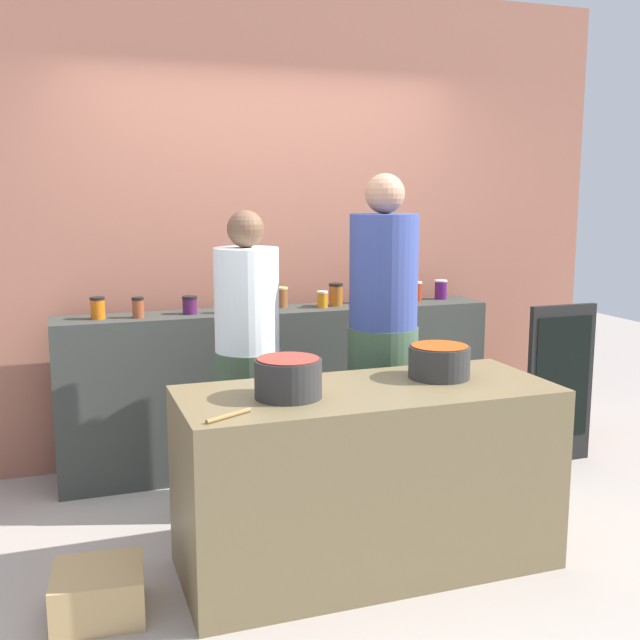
% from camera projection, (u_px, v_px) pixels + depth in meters
% --- Properties ---
extents(ground, '(12.00, 12.00, 0.00)m').
position_uv_depth(ground, '(343.00, 536.00, 3.83)').
color(ground, '#A69A90').
extents(storefront_wall, '(4.80, 0.12, 3.00)m').
position_uv_depth(storefront_wall, '(264.00, 225.00, 4.93)').
color(storefront_wall, '#A4644F').
rests_on(storefront_wall, ground).
extents(display_shelf, '(2.70, 0.36, 1.00)m').
position_uv_depth(display_shelf, '(280.00, 388.00, 4.77)').
color(display_shelf, '#373B36').
rests_on(display_shelf, ground).
extents(prep_table, '(1.70, 0.70, 0.84)m').
position_uv_depth(prep_table, '(367.00, 477.00, 3.48)').
color(prep_table, brown).
rests_on(prep_table, ground).
extents(preserve_jar_0, '(0.08, 0.08, 0.13)m').
position_uv_depth(preserve_jar_0, '(98.00, 308.00, 4.31)').
color(preserve_jar_0, '#CD5F10').
rests_on(preserve_jar_0, display_shelf).
extents(preserve_jar_1, '(0.07, 0.07, 0.12)m').
position_uv_depth(preserve_jar_1, '(138.00, 307.00, 4.35)').
color(preserve_jar_1, brown).
rests_on(preserve_jar_1, display_shelf).
extents(preserve_jar_2, '(0.09, 0.09, 0.11)m').
position_uv_depth(preserve_jar_2, '(190.00, 305.00, 4.49)').
color(preserve_jar_2, '#481847').
rests_on(preserve_jar_2, display_shelf).
extents(preserve_jar_3, '(0.08, 0.08, 0.10)m').
position_uv_depth(preserve_jar_3, '(227.00, 305.00, 4.52)').
color(preserve_jar_3, gold).
rests_on(preserve_jar_3, display_shelf).
extents(preserve_jar_4, '(0.08, 0.08, 0.12)m').
position_uv_depth(preserve_jar_4, '(269.00, 300.00, 4.64)').
color(preserve_jar_4, '#854D0E').
rests_on(preserve_jar_4, display_shelf).
extents(preserve_jar_5, '(0.08, 0.08, 0.13)m').
position_uv_depth(preserve_jar_5, '(281.00, 297.00, 4.75)').
color(preserve_jar_5, brown).
rests_on(preserve_jar_5, display_shelf).
extents(preserve_jar_6, '(0.07, 0.07, 0.10)m').
position_uv_depth(preserve_jar_6, '(322.00, 299.00, 4.73)').
color(preserve_jar_6, orange).
rests_on(preserve_jar_6, display_shelf).
extents(preserve_jar_7, '(0.09, 0.09, 0.14)m').
position_uv_depth(preserve_jar_7, '(336.00, 294.00, 4.80)').
color(preserve_jar_7, '#97511A').
rests_on(preserve_jar_7, display_shelf).
extents(preserve_jar_8, '(0.09, 0.09, 0.14)m').
position_uv_depth(preserve_jar_8, '(370.00, 292.00, 4.94)').
color(preserve_jar_8, '#D85F1B').
rests_on(preserve_jar_8, display_shelf).
extents(preserve_jar_9, '(0.07, 0.07, 0.15)m').
position_uv_depth(preserve_jar_9, '(389.00, 292.00, 4.92)').
color(preserve_jar_9, '#BB3420').
rests_on(preserve_jar_9, display_shelf).
extents(preserve_jar_10, '(0.07, 0.07, 0.11)m').
position_uv_depth(preserve_jar_10, '(407.00, 294.00, 4.95)').
color(preserve_jar_10, '#B53A0B').
rests_on(preserve_jar_10, display_shelf).
extents(preserve_jar_11, '(0.07, 0.07, 0.13)m').
position_uv_depth(preserve_jar_11, '(416.00, 291.00, 5.04)').
color(preserve_jar_11, '#A82F0F').
rests_on(preserve_jar_11, display_shelf).
extents(preserve_jar_12, '(0.08, 0.08, 0.13)m').
position_uv_depth(preserve_jar_12, '(441.00, 289.00, 5.11)').
color(preserve_jar_12, '#4F1558').
rests_on(preserve_jar_12, display_shelf).
extents(cooking_pot_left, '(0.29, 0.29, 0.17)m').
position_uv_depth(cooking_pot_left, '(288.00, 378.00, 3.24)').
color(cooking_pot_left, '#2D2D2D').
rests_on(cooking_pot_left, prep_table).
extents(cooking_pot_center, '(0.29, 0.29, 0.16)m').
position_uv_depth(cooking_pot_center, '(439.00, 362.00, 3.59)').
color(cooking_pot_center, '#2D2D2D').
rests_on(cooking_pot_center, prep_table).
extents(wooden_spoon, '(0.20, 0.12, 0.02)m').
position_uv_depth(wooden_spoon, '(229.00, 416.00, 2.96)').
color(wooden_spoon, '#9E703D').
rests_on(wooden_spoon, prep_table).
extents(cook_with_tongs, '(0.35, 0.35, 1.62)m').
position_uv_depth(cook_with_tongs, '(248.00, 379.00, 4.03)').
color(cook_with_tongs, '#425940').
rests_on(cook_with_tongs, ground).
extents(cook_in_cap, '(0.38, 0.38, 1.81)m').
position_uv_depth(cook_in_cap, '(382.00, 358.00, 4.14)').
color(cook_in_cap, '#3E5940').
rests_on(cook_in_cap, ground).
extents(bread_crate, '(0.39, 0.37, 0.20)m').
position_uv_depth(bread_crate, '(99.00, 592.00, 3.10)').
color(bread_crate, tan).
rests_on(bread_crate, ground).
extents(chalkboard_sign, '(0.47, 0.05, 1.02)m').
position_uv_depth(chalkboard_sign, '(560.00, 383.00, 4.81)').
color(chalkboard_sign, black).
rests_on(chalkboard_sign, ground).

